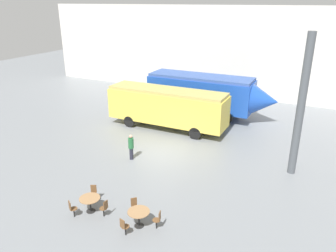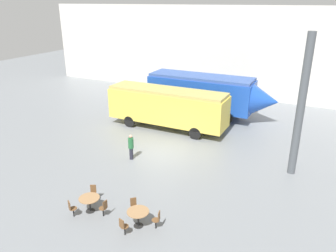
{
  "view_description": "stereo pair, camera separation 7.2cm",
  "coord_description": "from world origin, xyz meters",
  "px_view_note": "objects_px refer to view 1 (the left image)",
  "views": [
    {
      "loc": [
        8.93,
        -17.26,
        9.45
      ],
      "look_at": [
        0.03,
        1.0,
        1.6
      ],
      "focal_mm": 35.0,
      "sensor_mm": 36.0,
      "label": 1
    },
    {
      "loc": [
        8.99,
        -17.23,
        9.45
      ],
      "look_at": [
        0.03,
        1.0,
        1.6
      ],
      "focal_mm": 35.0,
      "sensor_mm": 36.0,
      "label": 2
    }
  ],
  "objects_px": {
    "cafe_table_mid": "(139,214)",
    "cafe_chair_0": "(94,192)",
    "passenger_coach_vintage": "(167,106)",
    "cafe_table_near": "(90,200)",
    "streamlined_locomotive": "(209,93)",
    "visitor_person": "(131,146)"
  },
  "relations": [
    {
      "from": "passenger_coach_vintage",
      "to": "cafe_table_mid",
      "type": "relative_size",
      "value": 9.36
    },
    {
      "from": "cafe_table_mid",
      "to": "passenger_coach_vintage",
      "type": "bearing_deg",
      "value": 110.18
    },
    {
      "from": "streamlined_locomotive",
      "to": "visitor_person",
      "type": "height_order",
      "value": "streamlined_locomotive"
    },
    {
      "from": "streamlined_locomotive",
      "to": "cafe_chair_0",
      "type": "distance_m",
      "value": 14.73
    },
    {
      "from": "cafe_table_mid",
      "to": "visitor_person",
      "type": "relative_size",
      "value": 0.6
    },
    {
      "from": "streamlined_locomotive",
      "to": "visitor_person",
      "type": "bearing_deg",
      "value": -99.5
    },
    {
      "from": "streamlined_locomotive",
      "to": "passenger_coach_vintage",
      "type": "height_order",
      "value": "streamlined_locomotive"
    },
    {
      "from": "streamlined_locomotive",
      "to": "cafe_table_mid",
      "type": "relative_size",
      "value": 10.95
    },
    {
      "from": "cafe_table_near",
      "to": "cafe_chair_0",
      "type": "relative_size",
      "value": 1.13
    },
    {
      "from": "cafe_table_mid",
      "to": "visitor_person",
      "type": "height_order",
      "value": "visitor_person"
    },
    {
      "from": "cafe_table_near",
      "to": "passenger_coach_vintage",
      "type": "bearing_deg",
      "value": 97.64
    },
    {
      "from": "streamlined_locomotive",
      "to": "passenger_coach_vintage",
      "type": "bearing_deg",
      "value": -116.6
    },
    {
      "from": "cafe_chair_0",
      "to": "cafe_table_near",
      "type": "bearing_deg",
      "value": -0.0
    },
    {
      "from": "passenger_coach_vintage",
      "to": "cafe_table_near",
      "type": "xyz_separation_m",
      "value": [
        1.53,
        -11.39,
        -1.23
      ]
    },
    {
      "from": "cafe_table_near",
      "to": "cafe_table_mid",
      "type": "height_order",
      "value": "cafe_table_mid"
    },
    {
      "from": "cafe_chair_0",
      "to": "visitor_person",
      "type": "height_order",
      "value": "visitor_person"
    },
    {
      "from": "passenger_coach_vintage",
      "to": "cafe_chair_0",
      "type": "height_order",
      "value": "passenger_coach_vintage"
    },
    {
      "from": "cafe_table_near",
      "to": "visitor_person",
      "type": "bearing_deg",
      "value": 101.93
    },
    {
      "from": "cafe_table_mid",
      "to": "cafe_chair_0",
      "type": "bearing_deg",
      "value": 167.07
    },
    {
      "from": "visitor_person",
      "to": "cafe_table_mid",
      "type": "bearing_deg",
      "value": -55.2
    },
    {
      "from": "cafe_table_mid",
      "to": "cafe_chair_0",
      "type": "distance_m",
      "value": 3.11
    },
    {
      "from": "cafe_chair_0",
      "to": "visitor_person",
      "type": "xyz_separation_m",
      "value": [
        -0.78,
        4.78,
        0.4
      ]
    }
  ]
}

